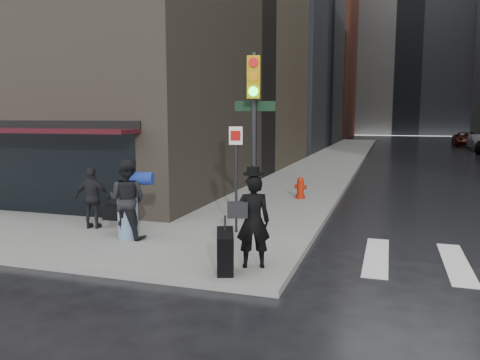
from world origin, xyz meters
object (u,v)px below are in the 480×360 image
object	(u,v)px
man_overcoat	(247,226)
man_jeans	(127,199)
traffic_light	(252,118)
fire_hydrant	(300,189)
parked_car_6	(467,139)
parked_car_5	(480,142)
man_greycoat	(93,198)

from	to	relation	value
man_overcoat	man_jeans	bearing A→B (deg)	-41.35
man_jeans	traffic_light	size ratio (longest dim) A/B	0.43
man_jeans	fire_hydrant	distance (m)	7.37
fire_hydrant	parked_car_6	world-z (taller)	parked_car_6
man_jeans	parked_car_6	size ratio (longest dim) A/B	0.35
traffic_light	fire_hydrant	size ratio (longest dim) A/B	5.78
parked_car_6	fire_hydrant	bearing A→B (deg)	-104.75
parked_car_5	man_jeans	bearing A→B (deg)	-111.01
man_jeans	parked_car_6	bearing A→B (deg)	-108.54
parked_car_6	man_jeans	bearing A→B (deg)	-105.95
man_greycoat	parked_car_6	world-z (taller)	man_greycoat
traffic_light	man_overcoat	bearing A→B (deg)	-88.09
fire_hydrant	parked_car_5	size ratio (longest dim) A/B	0.17
man_overcoat	man_greycoat	bearing A→B (deg)	-42.19
man_greycoat	fire_hydrant	world-z (taller)	man_greycoat
man_overcoat	man_greycoat	world-z (taller)	man_overcoat
man_overcoat	fire_hydrant	bearing A→B (deg)	-107.08
man_jeans	man_greycoat	distance (m)	1.54
man_jeans	parked_car_6	xyz separation A→B (m)	(13.45, 43.54, -0.36)
man_greycoat	parked_car_5	world-z (taller)	man_greycoat
man_overcoat	man_jeans	distance (m)	3.62
man_overcoat	parked_car_6	bearing A→B (deg)	-123.00
man_greycoat	man_overcoat	bearing A→B (deg)	146.13
man_overcoat	traffic_light	bearing A→B (deg)	-95.91
man_overcoat	man_jeans	size ratio (longest dim) A/B	1.06
parked_car_5	man_greycoat	bearing A→B (deg)	-113.21
traffic_light	man_greycoat	bearing A→B (deg)	177.53
man_overcoat	traffic_light	distance (m)	3.39
man_greycoat	parked_car_6	size ratio (longest dim) A/B	0.30
parked_car_5	parked_car_6	xyz separation A→B (m)	(-0.22, 6.09, 0.01)
man_jeans	traffic_light	world-z (taller)	traffic_light
man_greycoat	parked_car_5	xyz separation A→B (m)	(15.07, 36.84, -0.22)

